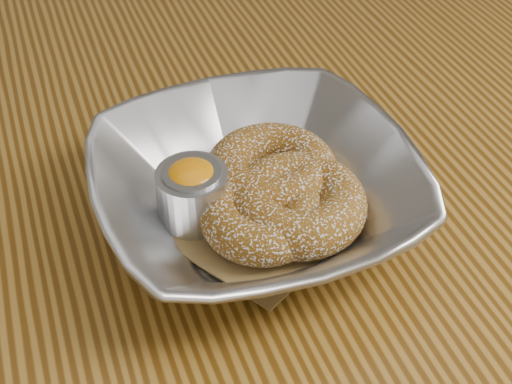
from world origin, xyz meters
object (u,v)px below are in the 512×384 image
object	(u,v)px
table	(314,224)
serving_bowl	(256,191)
donut_back	(272,172)
ramekin	(193,192)
donut_extra	(297,204)
donut_front	(262,215)

from	to	relation	value
table	serving_bowl	size ratio (longest dim) A/B	4.75
donut_back	ramekin	xyz separation A→B (m)	(-0.07, -0.01, 0.01)
table	donut_extra	size ratio (longest dim) A/B	11.09
donut_back	donut_front	world-z (taller)	donut_back
serving_bowl	donut_extra	size ratio (longest dim) A/B	2.33
table	donut_extra	world-z (taller)	donut_extra
serving_bowl	donut_front	size ratio (longest dim) A/B	2.60
ramekin	donut_front	bearing A→B (deg)	-37.85
donut_front	ramekin	world-z (taller)	ramekin
table	ramekin	world-z (taller)	ramekin
donut_back	ramekin	size ratio (longest dim) A/B	1.93
table	serving_bowl	world-z (taller)	serving_bowl
serving_bowl	ramekin	xyz separation A→B (m)	(-0.05, 0.01, 0.00)
donut_extra	donut_front	bearing A→B (deg)	-179.61
serving_bowl	ramekin	bearing A→B (deg)	166.73
serving_bowl	donut_back	size ratio (longest dim) A/B	2.32
table	donut_back	size ratio (longest dim) A/B	11.02
donut_extra	table	bearing A→B (deg)	56.14
donut_front	donut_extra	world-z (taller)	donut_extra
serving_bowl	donut_back	distance (m)	0.03
donut_back	donut_extra	bearing A→B (deg)	-83.67
donut_back	serving_bowl	bearing A→B (deg)	-136.24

